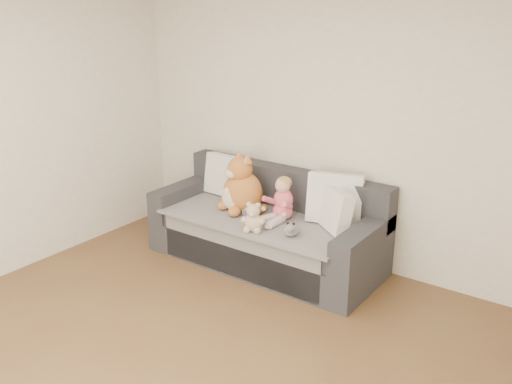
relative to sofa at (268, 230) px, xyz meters
The scene contains 10 objects.
room_shell 1.97m from the sofa, 74.22° to the right, with size 5.00×5.00×5.00m.
sofa is the anchor object (origin of this frame).
cushion_left 0.80m from the sofa, 162.06° to the left, with size 0.46×0.23×0.43m.
cushion_right_back 0.74m from the sofa, 19.01° to the left, with size 0.54×0.36×0.47m.
cushion_right_front 0.76m from the sofa, ahead, with size 0.43×0.38×0.38m.
toddler 0.37m from the sofa, 11.14° to the right, with size 0.29×0.42×0.41m.
plush_cat 0.47m from the sofa, 167.88° to the right, with size 0.46×0.42×0.60m.
teddy_bear 0.50m from the sofa, 73.06° to the right, with size 0.20×0.17×0.27m.
plush_cow 0.59m from the sofa, 33.97° to the right, with size 0.13×0.18×0.15m.
sippy_cup 0.31m from the sofa, 124.00° to the right, with size 0.09×0.06×0.10m.
Camera 1 is at (2.35, -2.06, 2.43)m, focal length 40.00 mm.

